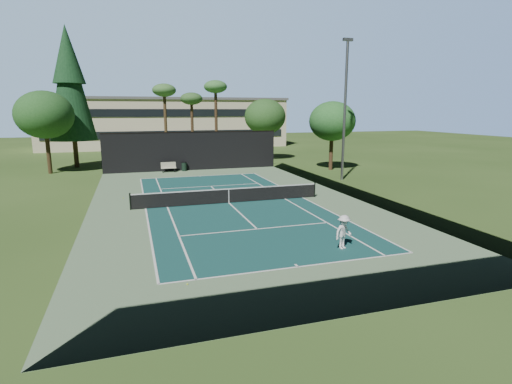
# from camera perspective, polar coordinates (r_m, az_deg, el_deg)

# --- Properties ---
(ground) EXTENTS (160.00, 160.00, 0.00)m
(ground) POSITION_cam_1_polar(r_m,az_deg,el_deg) (27.25, -3.89, -1.59)
(ground) COLOR #35541F
(ground) RESTS_ON ground
(apron_slab) EXTENTS (18.00, 32.00, 0.01)m
(apron_slab) POSITION_cam_1_polar(r_m,az_deg,el_deg) (27.25, -3.89, -1.58)
(apron_slab) COLOR #65875E
(apron_slab) RESTS_ON ground
(court_surface) EXTENTS (10.97, 23.77, 0.01)m
(court_surface) POSITION_cam_1_polar(r_m,az_deg,el_deg) (27.25, -3.89, -1.57)
(court_surface) COLOR #164845
(court_surface) RESTS_ON ground
(court_lines) EXTENTS (11.07, 23.87, 0.01)m
(court_lines) POSITION_cam_1_polar(r_m,az_deg,el_deg) (27.25, -3.89, -1.55)
(court_lines) COLOR white
(court_lines) RESTS_ON ground
(tennis_net) EXTENTS (12.90, 0.10, 1.10)m
(tennis_net) POSITION_cam_1_polar(r_m,az_deg,el_deg) (27.13, -3.91, -0.45)
(tennis_net) COLOR black
(tennis_net) RESTS_ON ground
(fence) EXTENTS (18.04, 32.05, 4.03)m
(fence) POSITION_cam_1_polar(r_m,az_deg,el_deg) (26.93, -3.98, 2.60)
(fence) COLOR black
(fence) RESTS_ON ground
(player) EXTENTS (1.16, 0.91, 1.58)m
(player) POSITION_cam_1_polar(r_m,az_deg,el_deg) (18.61, 12.40, -5.60)
(player) COLOR white
(player) RESTS_ON ground
(tennis_ball_a) EXTENTS (0.07, 0.07, 0.07)m
(tennis_ball_a) POSITION_cam_1_polar(r_m,az_deg,el_deg) (15.02, -9.77, -12.85)
(tennis_ball_a) COLOR #CDE333
(tennis_ball_a) RESTS_ON ground
(tennis_ball_b) EXTENTS (0.06, 0.06, 0.06)m
(tennis_ball_b) POSITION_cam_1_polar(r_m,az_deg,el_deg) (28.74, -5.73, -0.87)
(tennis_ball_b) COLOR #CBD630
(tennis_ball_b) RESTS_ON ground
(tennis_ball_c) EXTENTS (0.07, 0.07, 0.07)m
(tennis_ball_c) POSITION_cam_1_polar(r_m,az_deg,el_deg) (29.94, -5.27, -0.35)
(tennis_ball_c) COLOR #DCEA35
(tennis_ball_c) RESTS_ON ground
(tennis_ball_d) EXTENTS (0.08, 0.08, 0.08)m
(tennis_ball_d) POSITION_cam_1_polar(r_m,az_deg,el_deg) (30.13, -18.43, -0.82)
(tennis_ball_d) COLOR #B4CE2E
(tennis_ball_d) RESTS_ON ground
(park_bench) EXTENTS (1.50, 0.45, 1.02)m
(park_bench) POSITION_cam_1_polar(r_m,az_deg,el_deg) (41.69, -12.39, 3.52)
(park_bench) COLOR beige
(park_bench) RESTS_ON ground
(trash_bin) EXTENTS (0.56, 0.56, 0.95)m
(trash_bin) POSITION_cam_1_polar(r_m,az_deg,el_deg) (42.22, -10.23, 3.62)
(trash_bin) COLOR black
(trash_bin) RESTS_ON ground
(pine_tree) EXTENTS (4.80, 4.80, 15.00)m
(pine_tree) POSITION_cam_1_polar(r_m,az_deg,el_deg) (48.29, -25.15, 14.51)
(pine_tree) COLOR #4B3720
(pine_tree) RESTS_ON ground
(palm_a) EXTENTS (2.80, 2.80, 9.32)m
(palm_a) POSITION_cam_1_polar(r_m,az_deg,el_deg) (50.03, -12.97, 13.58)
(palm_a) COLOR #4C3820
(palm_a) RESTS_ON ground
(palm_b) EXTENTS (2.80, 2.80, 8.42)m
(palm_b) POSITION_cam_1_polar(r_m,az_deg,el_deg) (52.39, -9.20, 12.71)
(palm_b) COLOR #46301E
(palm_b) RESTS_ON ground
(palm_c) EXTENTS (2.80, 2.80, 9.77)m
(palm_c) POSITION_cam_1_polar(r_m,az_deg,el_deg) (49.91, -5.80, 14.29)
(palm_c) COLOR #452F1D
(palm_c) RESTS_ON ground
(decid_tree_a) EXTENTS (5.12, 5.12, 7.62)m
(decid_tree_a) POSITION_cam_1_polar(r_m,az_deg,el_deg) (50.47, 1.31, 10.70)
(decid_tree_a) COLOR #4E3121
(decid_tree_a) RESTS_ON ground
(decid_tree_b) EXTENTS (4.80, 4.80, 7.14)m
(decid_tree_b) POSITION_cam_1_polar(r_m,az_deg,el_deg) (42.85, 10.83, 9.89)
(decid_tree_b) COLOR #4E3521
(decid_tree_b) RESTS_ON ground
(decid_tree_c) EXTENTS (5.44, 5.44, 8.09)m
(decid_tree_c) POSITION_cam_1_polar(r_m,az_deg,el_deg) (44.52, -27.97, 9.70)
(decid_tree_c) COLOR #43311C
(decid_tree_c) RESTS_ON ground
(campus_building) EXTENTS (40.50, 12.50, 8.30)m
(campus_building) POSITION_cam_1_polar(r_m,az_deg,el_deg) (72.08, -12.65, 9.73)
(campus_building) COLOR beige
(campus_building) RESTS_ON ground
(light_pole) EXTENTS (0.90, 0.25, 12.22)m
(light_pole) POSITION_cam_1_polar(r_m,az_deg,el_deg) (36.62, 12.59, 11.72)
(light_pole) COLOR gray
(light_pole) RESTS_ON ground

